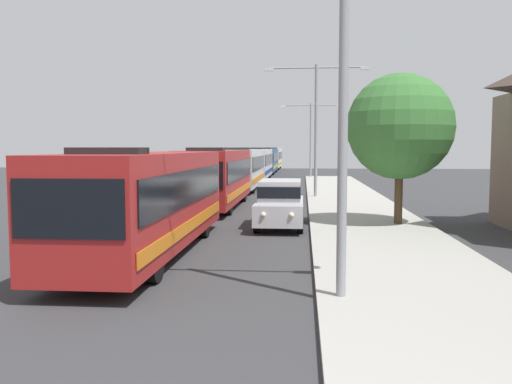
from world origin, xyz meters
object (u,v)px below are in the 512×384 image
at_px(bus_fourth_in_line, 256,163).
at_px(bus_second_in_line, 217,176).
at_px(streetlamp_near, 344,45).
at_px(white_suv, 280,202).
at_px(bus_rear, 266,160).
at_px(bus_middle, 242,168).
at_px(bus_tail_end, 272,158).
at_px(streetlamp_mid, 316,115).
at_px(bus_lead, 149,198).
at_px(streetlamp_far, 311,131).
at_px(roadside_tree, 400,127).

bearing_deg(bus_fourth_in_line, bus_second_in_line, -90.00).
relative_size(bus_fourth_in_line, streetlamp_near, 1.48).
bearing_deg(white_suv, bus_rear, 94.67).
xyz_separation_m(bus_middle, bus_tail_end, (-0.00, 39.50, -0.00)).
bearing_deg(streetlamp_mid, bus_lead, -106.46).
bearing_deg(bus_fourth_in_line, white_suv, -83.36).
xyz_separation_m(bus_middle, streetlamp_far, (5.40, 16.20, 3.22)).
distance_m(white_suv, streetlamp_far, 35.71).
relative_size(bus_second_in_line, bus_middle, 1.00).
bearing_deg(bus_lead, white_suv, 57.48).
bearing_deg(roadside_tree, bus_rear, 100.68).
bearing_deg(bus_lead, streetlamp_mid, 73.54).
relative_size(bus_rear, streetlamp_near, 1.48).
height_order(bus_second_in_line, bus_fourth_in_line, same).
height_order(bus_middle, streetlamp_far, streetlamp_far).
height_order(bus_rear, white_suv, bus_rear).
height_order(bus_middle, roadside_tree, roadside_tree).
distance_m(bus_fourth_in_line, streetlamp_far, 7.28).
distance_m(bus_lead, bus_rear, 51.03).
bearing_deg(bus_second_in_line, streetlamp_near, -72.96).
bearing_deg(bus_rear, bus_fourth_in_line, -90.00).
height_order(bus_lead, streetlamp_far, streetlamp_far).
xyz_separation_m(white_suv, streetlamp_mid, (1.70, 12.47, 4.17)).
distance_m(bus_tail_end, white_suv, 58.88).
relative_size(white_suv, streetlamp_near, 0.57).
height_order(bus_lead, bus_tail_end, same).
distance_m(bus_lead, streetlamp_near, 8.01).
bearing_deg(bus_rear, white_suv, -85.33).
bearing_deg(bus_tail_end, streetlamp_far, -76.95).
xyz_separation_m(bus_fourth_in_line, streetlamp_near, (5.40, -42.30, 3.56)).
distance_m(bus_tail_end, streetlamp_far, 24.13).
xyz_separation_m(bus_lead, bus_fourth_in_line, (0.00, 37.58, 0.00)).
distance_m(streetlamp_mid, streetlamp_far, 23.00).
relative_size(bus_middle, streetlamp_mid, 1.36).
xyz_separation_m(bus_lead, streetlamp_near, (5.40, -4.73, 3.56)).
distance_m(bus_middle, streetlamp_far, 17.37).
bearing_deg(bus_tail_end, streetlamp_mid, -83.35).
distance_m(streetlamp_near, streetlamp_mid, 22.99).
height_order(bus_fourth_in_line, bus_rear, same).
xyz_separation_m(bus_second_in_line, bus_middle, (0.00, 12.17, 0.00)).
bearing_deg(bus_tail_end, streetlamp_near, -85.54).
height_order(bus_second_in_line, streetlamp_near, streetlamp_near).
height_order(bus_second_in_line, bus_rear, same).
height_order(bus_second_in_line, roadside_tree, roadside_tree).
xyz_separation_m(bus_fourth_in_line, bus_tail_end, (-0.00, 26.98, -0.00)).
bearing_deg(white_suv, streetlamp_mid, 82.23).
height_order(bus_lead, bus_fourth_in_line, same).
distance_m(bus_middle, white_suv, 19.62).
distance_m(bus_rear, streetlamp_far, 11.61).
xyz_separation_m(bus_middle, roadside_tree, (8.44, -18.81, 2.35)).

